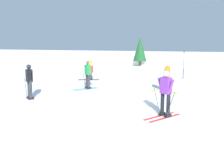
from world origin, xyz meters
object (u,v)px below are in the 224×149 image
object	(u,v)px
skier_green	(88,73)
conifer_far_left	(140,49)
skier_black	(29,81)
skier_yellow	(91,67)
skier_orange	(167,76)
trail_marker_pole	(184,65)
skier_purple	(165,92)

from	to	relation	value
skier_green	conifer_far_left	size ratio (longest dim) A/B	0.48
skier_black	skier_yellow	bearing A→B (deg)	93.04
skier_yellow	conifer_far_left	size ratio (longest dim) A/B	0.48
skier_orange	skier_black	bearing A→B (deg)	-142.86
skier_black	skier_green	xyz separation A→B (m)	(1.25, 3.50, 0.04)
trail_marker_pole	skier_purple	bearing A→B (deg)	-86.72
conifer_far_left	trail_marker_pole	bearing A→B (deg)	-54.72
skier_orange	skier_yellow	distance (m)	6.55
skier_orange	skier_yellow	world-z (taller)	same
skier_green	skier_yellow	distance (m)	3.57
skier_purple	skier_green	bearing A→B (deg)	146.42
skier_orange	skier_green	size ratio (longest dim) A/B	1.00
skier_orange	skier_green	distance (m)	4.61
skier_black	skier_yellow	distance (m)	6.70
skier_green	trail_marker_pole	distance (m)	8.08
skier_green	trail_marker_pole	bearing A→B (deg)	54.20
trail_marker_pole	conifer_far_left	xyz separation A→B (m)	(-6.27, 8.86, 1.00)
skier_purple	conifer_far_left	size ratio (longest dim) A/B	0.48
skier_green	skier_yellow	xyz separation A→B (m)	(-1.61, 3.19, 0.00)
skier_green	conifer_far_left	bearing A→B (deg)	95.73
skier_orange	skier_black	size ratio (longest dim) A/B	1.00
skier_purple	trail_marker_pole	bearing A→B (deg)	93.28
skier_purple	skier_green	distance (m)	6.36
skier_purple	conifer_far_left	world-z (taller)	conifer_far_left
skier_orange	trail_marker_pole	world-z (taller)	trail_marker_pole
skier_black	skier_green	distance (m)	3.72
skier_purple	skier_black	size ratio (longest dim) A/B	1.00
skier_purple	trail_marker_pole	distance (m)	10.09
conifer_far_left	skier_green	bearing A→B (deg)	-84.27
skier_orange	trail_marker_pole	bearing A→B (deg)	88.01
skier_orange	conifer_far_left	distance (m)	15.80
skier_purple	skier_green	world-z (taller)	same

